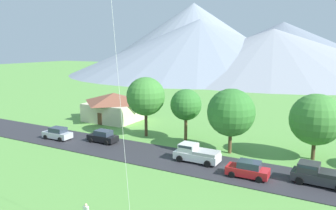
{
  "coord_description": "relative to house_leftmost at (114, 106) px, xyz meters",
  "views": [
    {
      "loc": [
        12.79,
        -5.27,
        13.22
      ],
      "look_at": [
        -1.1,
        20.0,
        7.94
      ],
      "focal_mm": 35.14,
      "sensor_mm": 36.0,
      "label": 1
    }
  ],
  "objects": [
    {
      "name": "parked_car_black_east_end",
      "position": [
        7.22,
        -11.79,
        -1.68
      ],
      "size": [
        4.22,
        2.11,
        1.68
      ],
      "color": "black",
      "rests_on": "road_strip"
    },
    {
      "name": "tree_left_of_center",
      "position": [
        23.86,
        -7.64,
        2.59
      ],
      "size": [
        5.85,
        5.85,
        8.07
      ],
      "color": "brown",
      "rests_on": "ground"
    },
    {
      "name": "road_strip",
      "position": [
        23.16,
        -13.01,
        -2.51
      ],
      "size": [
        160.0,
        7.46,
        0.08
      ],
      "primitive_type": "cube",
      "color": "#2D2D33",
      "rests_on": "ground"
    },
    {
      "name": "mountain_far_west_ridge",
      "position": [
        5.85,
        105.39,
        7.57
      ],
      "size": [
        120.84,
        120.84,
        20.24
      ],
      "primitive_type": "cone",
      "color": "#8E939E",
      "rests_on": "ground"
    },
    {
      "name": "tree_center",
      "position": [
        10.62,
        -6.14,
        3.36
      ],
      "size": [
        5.59,
        5.59,
        8.72
      ],
      "color": "#4C3823",
      "rests_on": "ground"
    },
    {
      "name": "mountain_far_east_ridge",
      "position": [
        -38.56,
        118.25,
        14.98
      ],
      "size": [
        107.27,
        107.27,
        35.06
      ],
      "primitive_type": "cone",
      "color": "gray",
      "rests_on": "ground"
    },
    {
      "name": "house_leftmost",
      "position": [
        0.0,
        0.0,
        0.0
      ],
      "size": [
        9.39,
        8.52,
        4.92
      ],
      "color": "beige",
      "rests_on": "ground"
    },
    {
      "name": "mountain_west_ridge",
      "position": [
        4.82,
        133.47,
        9.89
      ],
      "size": [
        113.17,
        113.17,
        24.88
      ],
      "primitive_type": "cone",
      "color": "slate",
      "rests_on": "ground"
    },
    {
      "name": "parked_car_red_mid_east",
      "position": [
        27.92,
        -14.2,
        -1.68
      ],
      "size": [
        4.25,
        2.17,
        1.68
      ],
      "color": "red",
      "rests_on": "road_strip"
    },
    {
      "name": "pickup_truck_white_east_side",
      "position": [
        21.49,
        -12.64,
        -1.49
      ],
      "size": [
        5.2,
        2.32,
        1.99
      ],
      "color": "white",
      "rests_on": "road_strip"
    },
    {
      "name": "pickup_truck_charcoal_west_side",
      "position": [
        34.35,
        -12.73,
        -1.49
      ],
      "size": [
        5.29,
        2.51,
        1.99
      ],
      "color": "#333338",
      "rests_on": "road_strip"
    },
    {
      "name": "parked_car_silver_mid_west",
      "position": [
        0.53,
        -13.64,
        -1.68
      ],
      "size": [
        4.28,
        2.23,
        1.68
      ],
      "color": "#B7BCC1",
      "rests_on": "road_strip"
    },
    {
      "name": "mountain_east_ridge",
      "position": [
        -27.07,
        100.7,
        10.1
      ],
      "size": [
        121.49,
        121.49,
        25.29
      ],
      "primitive_type": "cone",
      "color": "gray",
      "rests_on": "ground"
    },
    {
      "name": "tree_near_right",
      "position": [
        16.68,
        -5.31,
        2.54
      ],
      "size": [
        4.34,
        4.34,
        7.29
      ],
      "color": "brown",
      "rests_on": "ground"
    },
    {
      "name": "tree_near_left",
      "position": [
        33.14,
        -5.15,
        2.25
      ],
      "size": [
        5.95,
        5.95,
        7.78
      ],
      "color": "#4C3823",
      "rests_on": "ground"
    }
  ]
}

